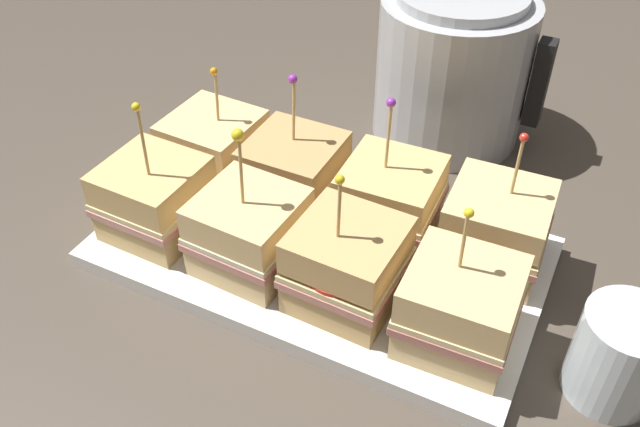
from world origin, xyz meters
The scene contains 12 objects.
ground_plane centered at (0.00, 0.00, 0.00)m, with size 6.00×6.00×0.00m, color #4C4238.
serving_platter centered at (0.00, 0.00, 0.01)m, with size 0.46×0.25×0.02m.
sandwich_front_far_left centered at (-0.17, -0.05, 0.06)m, with size 0.10×0.10×0.16m.
sandwich_front_center_left centered at (-0.05, -0.05, 0.06)m, with size 0.10×0.10×0.16m.
sandwich_front_center_right centered at (0.06, -0.05, 0.06)m, with size 0.10×0.10×0.15m.
sandwich_front_far_right centered at (0.16, -0.06, 0.06)m, with size 0.10×0.10×0.15m.
sandwich_back_far_left centered at (-0.16, 0.05, 0.06)m, with size 0.10×0.10×0.14m.
sandwich_back_center_left centered at (-0.06, 0.05, 0.06)m, with size 0.10×0.10×0.16m.
sandwich_back_center_right centered at (0.05, 0.06, 0.06)m, with size 0.10×0.10×0.16m.
sandwich_back_far_right centered at (0.16, 0.06, 0.06)m, with size 0.10×0.10×0.15m.
kettle_steel centered at (0.04, 0.30, 0.09)m, with size 0.21×0.19×0.21m.
drinking_glass centered at (0.30, -0.03, 0.05)m, with size 0.08×0.08×0.09m.
Camera 1 is at (0.23, -0.47, 0.50)m, focal length 38.00 mm.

